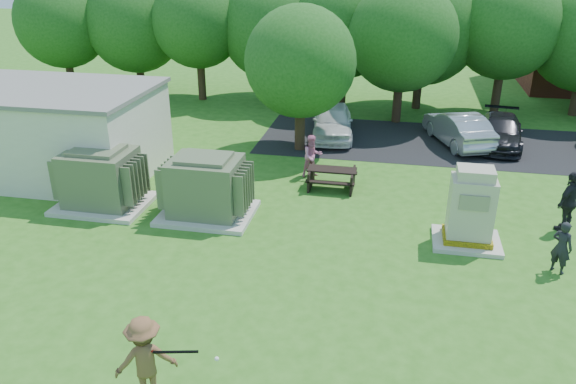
% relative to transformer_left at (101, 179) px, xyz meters
% --- Properties ---
extents(ground, '(120.00, 120.00, 0.00)m').
position_rel_transformer_left_xyz_m(ground, '(6.50, -4.50, -0.97)').
color(ground, '#2D6619').
rests_on(ground, ground).
extents(service_building, '(10.00, 5.00, 3.20)m').
position_rel_transformer_left_xyz_m(service_building, '(-4.50, 2.50, 0.63)').
color(service_building, beige).
rests_on(service_building, ground).
extents(service_building_roof, '(10.20, 5.20, 0.15)m').
position_rel_transformer_left_xyz_m(service_building_roof, '(-4.50, 2.50, 2.31)').
color(service_building_roof, slate).
rests_on(service_building_roof, service_building).
extents(parking_strip, '(20.00, 6.00, 0.01)m').
position_rel_transformer_left_xyz_m(parking_strip, '(13.50, 9.00, -0.96)').
color(parking_strip, '#232326').
rests_on(parking_strip, ground).
extents(transformer_left, '(3.00, 2.40, 2.07)m').
position_rel_transformer_left_xyz_m(transformer_left, '(0.00, 0.00, 0.00)').
color(transformer_left, beige).
rests_on(transformer_left, ground).
extents(transformer_right, '(3.00, 2.40, 2.07)m').
position_rel_transformer_left_xyz_m(transformer_right, '(3.70, 0.00, 0.00)').
color(transformer_right, beige).
rests_on(transformer_right, ground).
extents(generator_cabinet, '(1.97, 1.61, 2.40)m').
position_rel_transformer_left_xyz_m(generator_cabinet, '(11.89, -0.26, 0.08)').
color(generator_cabinet, beige).
rests_on(generator_cabinet, ground).
extents(picnic_table, '(1.76, 1.32, 0.75)m').
position_rel_transformer_left_xyz_m(picnic_table, '(7.41, 3.05, -0.50)').
color(picnic_table, black).
rests_on(picnic_table, ground).
extents(batter, '(1.37, 1.15, 1.85)m').
position_rel_transformer_left_xyz_m(batter, '(5.22, -7.95, -0.05)').
color(batter, brown).
rests_on(batter, ground).
extents(person_by_generator, '(0.66, 0.63, 1.52)m').
position_rel_transformer_left_xyz_m(person_by_generator, '(14.17, -1.43, -0.21)').
color(person_by_generator, black).
rests_on(person_by_generator, ground).
extents(person_at_picnic, '(1.00, 0.94, 1.64)m').
position_rel_transformer_left_xyz_m(person_at_picnic, '(6.52, 4.04, -0.15)').
color(person_at_picnic, pink).
rests_on(person_at_picnic, ground).
extents(person_walking_right, '(1.14, 1.15, 1.94)m').
position_rel_transformer_left_xyz_m(person_walking_right, '(14.95, 1.22, 0.00)').
color(person_walking_right, black).
rests_on(person_walking_right, ground).
extents(car_white, '(2.29, 4.58, 1.50)m').
position_rel_transformer_left_xyz_m(car_white, '(6.67, 8.96, -0.22)').
color(car_white, white).
rests_on(car_white, ground).
extents(car_silver_a, '(3.04, 4.70, 1.46)m').
position_rel_transformer_left_xyz_m(car_silver_a, '(12.24, 9.03, -0.24)').
color(car_silver_a, '#ADACB1').
rests_on(car_silver_a, ground).
extents(car_dark, '(2.36, 4.63, 1.29)m').
position_rel_transformer_left_xyz_m(car_dark, '(14.06, 9.24, -0.33)').
color(car_dark, black).
rests_on(car_dark, ground).
extents(batting_equipment, '(1.43, 0.34, 0.25)m').
position_rel_transformer_left_xyz_m(batting_equipment, '(5.88, -7.94, 0.21)').
color(batting_equipment, black).
rests_on(batting_equipment, ground).
extents(tree_row, '(41.30, 13.30, 7.30)m').
position_rel_transformer_left_xyz_m(tree_row, '(8.25, 14.00, 3.18)').
color(tree_row, '#47301E').
rests_on(tree_row, ground).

